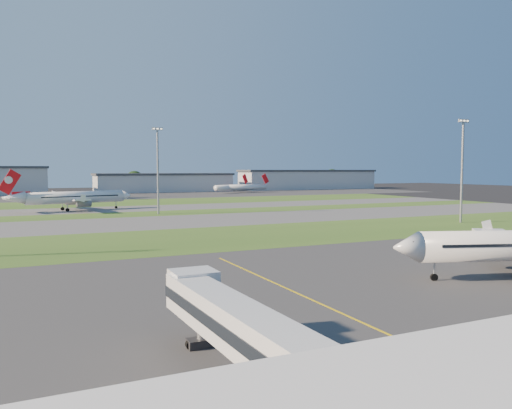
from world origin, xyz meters
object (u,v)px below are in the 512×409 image
mini_jet_near (231,187)px  mini_jet_far (247,187)px  jet_bridge (259,340)px  light_mast_centre (158,165)px  airliner_taxiing (75,198)px  light_mast_east (462,164)px

mini_jet_near → mini_jet_far: same height
jet_bridge → light_mast_centre: bearing=78.6°
airliner_taxiing → mini_jet_far: bearing=-150.2°
airliner_taxiing → light_mast_east: light_mast_east is taller
mini_jet_near → light_mast_centre: 136.40m
mini_jet_far → jet_bridge: bearing=-121.0°
mini_jet_far → light_mast_east: size_ratio=1.11×
mini_jet_near → mini_jet_far: (9.86, 0.22, 0.00)m
mini_jet_near → light_mast_east: (-7.64, -172.11, 11.53)m
mini_jet_near → light_mast_east: size_ratio=1.01×
mini_jet_near → mini_jet_far: bearing=-26.6°
jet_bridge → airliner_taxiing: bearing=88.7°
mini_jet_far → light_mast_centre: 141.94m
light_mast_centre → light_mast_east: bearing=-41.6°
mini_jet_far → mini_jet_near: bearing=174.0°
airliner_taxiing → light_mast_centre: 34.04m
airliner_taxiing → mini_jet_far: size_ratio=1.33×
airliner_taxiing → light_mast_east: bearing=124.2°
light_mast_east → mini_jet_near: bearing=87.5°
mini_jet_far → light_mast_centre: bearing=-132.0°
jet_bridge → mini_jet_far: size_ratio=0.94×
mini_jet_near → light_mast_centre: size_ratio=1.01×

